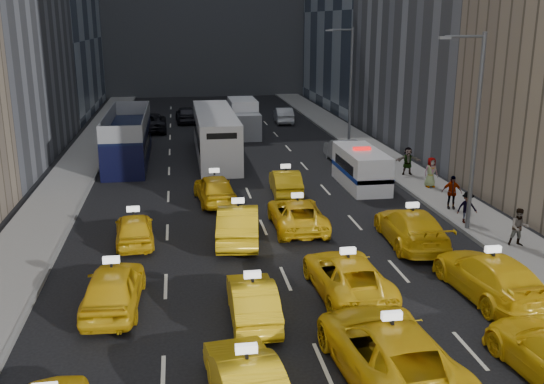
{
  "coord_description": "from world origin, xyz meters",
  "views": [
    {
      "loc": [
        -3.8,
        -12.92,
        9.45
      ],
      "look_at": [
        0.27,
        13.03,
        2.0
      ],
      "focal_mm": 40.0,
      "sensor_mm": 36.0,
      "label": 1
    }
  ],
  "objects_px": {
    "city_bus": "(215,135)",
    "nypd_van": "(361,169)",
    "double_decker": "(128,137)",
    "box_truck": "(244,118)"
  },
  "relations": [
    {
      "from": "double_decker",
      "to": "box_truck",
      "type": "relative_size",
      "value": 1.75
    },
    {
      "from": "nypd_van",
      "to": "box_truck",
      "type": "relative_size",
      "value": 0.82
    },
    {
      "from": "double_decker",
      "to": "city_bus",
      "type": "bearing_deg",
      "value": 5.83
    },
    {
      "from": "double_decker",
      "to": "nypd_van",
      "type": "bearing_deg",
      "value": -29.83
    },
    {
      "from": "city_bus",
      "to": "box_truck",
      "type": "height_order",
      "value": "city_bus"
    },
    {
      "from": "nypd_van",
      "to": "double_decker",
      "type": "height_order",
      "value": "double_decker"
    },
    {
      "from": "city_bus",
      "to": "box_truck",
      "type": "relative_size",
      "value": 1.9
    },
    {
      "from": "city_bus",
      "to": "nypd_van",
      "type": "bearing_deg",
      "value": -47.55
    },
    {
      "from": "double_decker",
      "to": "city_bus",
      "type": "relative_size",
      "value": 0.92
    },
    {
      "from": "double_decker",
      "to": "box_truck",
      "type": "distance_m",
      "value": 12.5
    }
  ]
}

